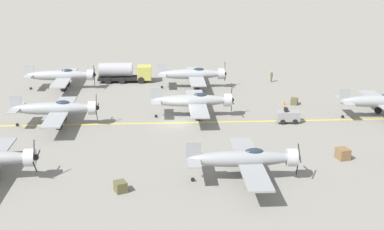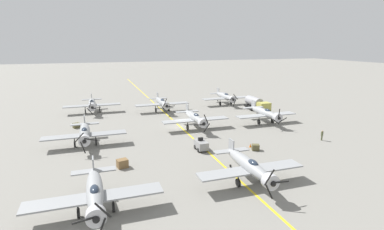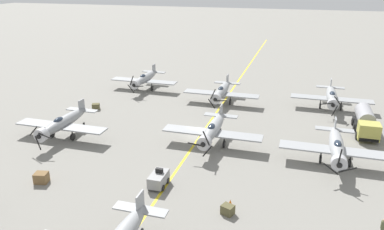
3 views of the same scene
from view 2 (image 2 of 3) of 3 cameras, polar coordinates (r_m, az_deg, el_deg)
ground_plane at (r=55.25m, az=-2.24°, el=-2.26°), size 400.00×400.00×0.00m
taxiway_stripe at (r=55.25m, az=-2.24°, el=-2.25°), size 0.30×160.00×0.01m
airplane_mid_right at (r=47.53m, az=-19.76°, el=-3.18°), size 12.00×9.98×3.65m
airplane_near_center at (r=67.70m, az=-5.77°, el=2.38°), size 12.00×9.98×3.68m
airplane_near_right at (r=69.62m, az=-18.51°, el=2.06°), size 12.00×9.98×3.70m
airplane_mid_center at (r=53.53m, az=0.55°, el=-0.54°), size 12.00×9.98×3.67m
airplane_mid_left at (r=58.85m, az=13.76°, el=0.36°), size 12.00×9.98×3.80m
airplane_near_left at (r=75.19m, az=6.34°, el=3.49°), size 12.00×9.98×3.65m
airplane_far_right at (r=29.00m, az=-18.02°, el=-13.86°), size 12.00×9.98×3.65m
airplane_far_center at (r=33.60m, az=10.88°, el=-9.52°), size 12.00×9.98×3.65m
fuel_tanker at (r=69.55m, az=12.25°, el=2.02°), size 2.67×8.00×2.98m
tow_tractor at (r=43.27m, az=1.75°, el=-5.68°), size 1.57×2.60×1.79m
ground_crew_walking at (r=51.65m, az=23.52°, el=-3.50°), size 0.36×0.36×1.65m
supply_crate_by_tanker at (r=44.26m, az=12.00°, el=-6.04°), size 1.26×1.16×0.85m
supply_crate_mid_lane at (r=38.49m, az=-13.12°, el=-8.98°), size 1.47×1.31×1.05m
supply_crate_outboard at (r=58.32m, az=-21.17°, el=-1.87°), size 1.35×1.26×0.91m
traffic_cone at (r=45.42m, az=11.06°, el=-5.68°), size 0.36×0.36×0.55m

